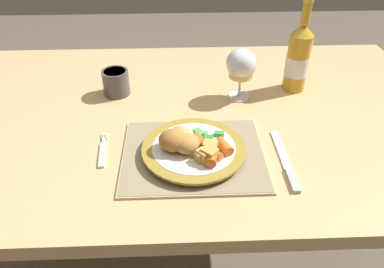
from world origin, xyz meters
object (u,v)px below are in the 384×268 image
at_px(dinner_plate, 195,150).
at_px(fork, 103,152).
at_px(bottle, 298,58).
at_px(drinking_cup, 116,82).
at_px(dining_table, 191,138).
at_px(table_knife, 286,165).
at_px(wine_glass, 241,66).

distance_m(dinner_plate, fork, 0.21).
bearing_deg(fork, bottle, 28.60).
bearing_deg(drinking_cup, bottle, 1.01).
height_order(fork, bottle, bottle).
bearing_deg(dining_table, fork, -141.79).
height_order(dinner_plate, table_knife, dinner_plate).
xyz_separation_m(table_knife, drinking_cup, (-0.41, 0.33, 0.03)).
bearing_deg(wine_glass, fork, -145.63).
bearing_deg(bottle, fork, -151.40).
xyz_separation_m(fork, table_knife, (0.41, -0.06, 0.00)).
xyz_separation_m(fork, bottle, (0.52, 0.28, 0.09)).
relative_size(dining_table, drinking_cup, 18.53).
bearing_deg(table_knife, bottle, 73.31).
distance_m(dining_table, wine_glass, 0.25).
bearing_deg(wine_glass, table_knife, -78.03).
height_order(dinner_plate, bottle, bottle).
relative_size(dining_table, table_knife, 6.59).
distance_m(dining_table, dinner_plate, 0.21).
height_order(dining_table, table_knife, table_knife).
distance_m(wine_glass, drinking_cup, 0.36).
relative_size(dining_table, fork, 10.95).
bearing_deg(table_knife, wine_glass, 101.97).
height_order(bottle, drinking_cup, bottle).
height_order(dinner_plate, wine_glass, wine_glass).
relative_size(dining_table, dinner_plate, 5.91).
bearing_deg(dining_table, wine_glass, 27.89).
bearing_deg(fork, dinner_plate, -4.93).
bearing_deg(dinner_plate, table_knife, -11.92).
bearing_deg(wine_glass, drinking_cup, 174.59).
distance_m(table_knife, wine_glass, 0.32).
xyz_separation_m(dining_table, wine_glass, (0.14, 0.07, 0.19)).
bearing_deg(bottle, dining_table, -159.21).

